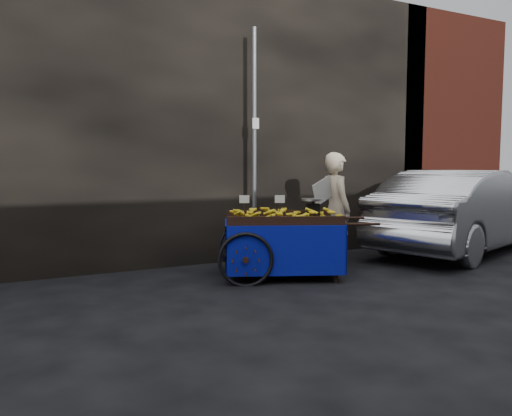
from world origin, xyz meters
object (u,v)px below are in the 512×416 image
banana_cart (279,225)px  parked_car (463,211)px  plastic_bag (323,262)px  vendor (336,209)px

banana_cart → parked_car: size_ratio=0.53×
plastic_bag → banana_cart: bearing=-177.1°
plastic_bag → vendor: bearing=28.7°
vendor → plastic_bag: vendor is taller
banana_cart → vendor: (1.25, 0.26, 0.17)m
banana_cart → vendor: 1.29m
banana_cart → plastic_bag: banana_cart is taller
vendor → plastic_bag: size_ratio=6.08×
banana_cart → parked_car: parked_car is taller
parked_car → plastic_bag: bearing=75.2°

